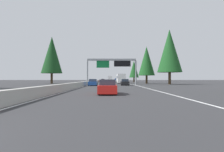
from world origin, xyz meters
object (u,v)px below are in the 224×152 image
at_px(sign_gantry_overhead, 112,64).
at_px(pickup_near_right, 118,80).
at_px(conifer_left_near, 52,55).
at_px(sedan_far_left, 125,82).
at_px(bus_near_center, 121,78).
at_px(conifer_right_mid, 147,61).
at_px(conifer_right_near, 169,51).
at_px(sedan_far_right, 103,80).
at_px(sedan_mid_left, 108,87).
at_px(box_truck_distant_a, 110,79).
at_px(minivan_distant_b, 116,80).
at_px(sedan_mid_right, 93,83).
at_px(conifer_right_far, 134,69).

distance_m(sign_gantry_overhead, pickup_near_right, 35.06).
bearing_deg(conifer_left_near, sedan_far_left, -126.29).
bearing_deg(bus_near_center, conifer_right_mid, -126.00).
distance_m(sedan_far_left, conifer_right_near, 16.79).
xyz_separation_m(sign_gantry_overhead, sedan_far_right, (41.87, 4.15, -4.58)).
distance_m(sedan_mid_left, conifer_right_near, 37.60).
relative_size(sign_gantry_overhead, box_truck_distant_a, 1.49).
bearing_deg(box_truck_distant_a, minivan_distant_b, -26.45).
xyz_separation_m(minivan_distant_b, sedan_mid_right, (-75.94, 7.31, -0.27)).
bearing_deg(sedan_mid_left, conifer_right_near, -26.15).
relative_size(sedan_mid_left, sedan_far_right, 1.00).
bearing_deg(conifer_right_far, minivan_distant_b, 9.82).
bearing_deg(conifer_right_near, sedan_mid_left, 153.85).
relative_size(bus_near_center, conifer_right_far, 1.25).
xyz_separation_m(sedan_far_right, sedan_mid_right, (-48.20, 0.18, 0.00)).
xyz_separation_m(sedan_mid_left, sedan_far_left, (25.66, -3.54, 0.00)).
distance_m(conifer_right_near, conifer_right_far, 30.55).
distance_m(sedan_far_right, conifer_right_mid, 34.41).
distance_m(sedan_far_left, conifer_right_mid, 18.80).
bearing_deg(pickup_near_right, sign_gantry_overhead, 175.31).
height_order(bus_near_center, pickup_near_right, bus_near_center).
bearing_deg(conifer_right_mid, pickup_near_right, 19.02).
bearing_deg(sedan_far_left, sedan_mid_left, 172.15).
relative_size(sedan_far_right, sedan_mid_right, 1.00).
distance_m(sedan_far_right, sedan_mid_right, 48.20).
xyz_separation_m(box_truck_distant_a, pickup_near_right, (-27.41, -3.61, -0.70)).
xyz_separation_m(sedan_far_right, conifer_right_far, (-9.14, -13.51, 4.88)).
height_order(sedan_far_right, conifer_left_near, conifer_left_near).
xyz_separation_m(bus_near_center, conifer_left_near, (-5.43, 21.98, 7.28)).
height_order(minivan_distant_b, conifer_right_near, conifer_right_near).
xyz_separation_m(sedan_mid_left, sedan_far_right, (71.76, 3.47, 0.00)).
relative_size(conifer_right_near, conifer_left_near, 1.01).
height_order(pickup_near_right, sedan_mid_right, pickup_near_right).
relative_size(conifer_right_far, conifer_left_near, 0.62).
height_order(sign_gantry_overhead, sedan_mid_right, sign_gantry_overhead).
distance_m(conifer_right_mid, conifer_left_near, 29.82).
distance_m(sedan_far_left, sedan_mid_right, 7.49).
bearing_deg(sedan_mid_left, pickup_near_right, -3.12).
bearing_deg(conifer_left_near, box_truck_distant_a, -19.86).
relative_size(sedan_far_left, conifer_right_near, 0.29).
distance_m(sedan_mid_right, conifer_left_near, 24.70).
distance_m(sign_gantry_overhead, sedan_mid_left, 30.25).
bearing_deg(pickup_near_right, conifer_left_near, 136.42).
xyz_separation_m(sedan_mid_left, pickup_near_right, (64.56, -3.52, 0.23)).
bearing_deg(sedan_far_right, minivan_distant_b, -14.41).
xyz_separation_m(minivan_distant_b, conifer_left_near, (-57.84, 21.92, 8.05)).
bearing_deg(sedan_mid_right, sedan_far_right, -0.21).
distance_m(sign_gantry_overhead, conifer_right_far, 34.05).
distance_m(sign_gantry_overhead, conifer_right_near, 16.22).
xyz_separation_m(pickup_near_right, sedan_mid_right, (-41.00, 7.17, -0.23)).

